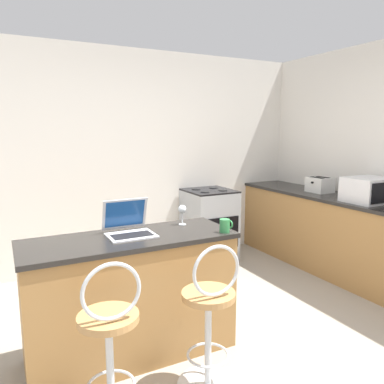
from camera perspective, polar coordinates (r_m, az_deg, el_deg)
name	(u,v)px	position (r m, az deg, el deg)	size (l,w,h in m)	color
ground_plane	(238,376)	(2.84, 7.04, -26.12)	(20.00, 20.00, 0.00)	gray
wall_back	(123,159)	(4.60, -10.43, 4.92)	(12.00, 0.06, 2.60)	silver
breakfast_bar	(132,296)	(2.87, -9.20, -15.39)	(1.50, 0.57, 0.90)	#9E703D
counter_right	(342,236)	(4.62, 21.86, -6.30)	(0.62, 3.00, 0.90)	#9E703D
bar_stool_near	(110,349)	(2.29, -12.36, -22.30)	(0.40, 0.40, 0.98)	silver
bar_stool_far	(210,322)	(2.49, 2.70, -19.20)	(0.40, 0.40, 0.98)	silver
laptop	(128,226)	(2.76, -9.66, -5.07)	(0.33, 0.32, 0.25)	silver
microwave	(368,190)	(4.32, 25.28, 0.29)	(0.45, 0.39, 0.26)	silver
toaster	(320,185)	(4.81, 18.90, 1.05)	(0.26, 0.27, 0.18)	silver
stove_range	(209,225)	(4.82, 2.64, -4.97)	(0.57, 0.60, 0.91)	#9EA3A8
mug_green	(225,226)	(2.79, 5.06, -5.11)	(0.09, 0.08, 0.10)	#338447
wine_glass_short	(182,210)	(2.98, -1.50, -2.79)	(0.07, 0.07, 0.16)	silver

